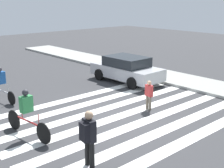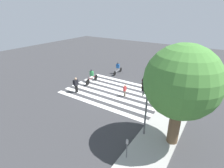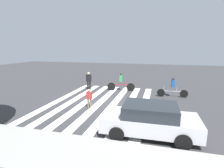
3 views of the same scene
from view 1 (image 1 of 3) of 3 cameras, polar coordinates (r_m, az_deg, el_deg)
name	(u,v)px [view 1 (image 1 of 3)]	position (r m, az deg, el deg)	size (l,w,h in m)	color
ground_plane	(121,116)	(12.49, 1.60, -5.83)	(60.00, 60.00, 0.00)	#38383A
sidewalk_curb	(207,86)	(17.18, 16.91, -0.30)	(36.00, 2.50, 0.14)	#9E9E99
crosswalk_stripes	(121,116)	(12.49, 1.60, -5.81)	(6.68, 10.00, 0.01)	white
pedestrian_adult_blue_shirt	(88,135)	(8.56, -4.37, -9.26)	(0.48, 0.41, 1.63)	black
pedestrian_adult_yellow_jacket	(149,93)	(13.01, 6.76, -1.73)	(0.37, 0.20, 1.27)	#6B6051
cyclist_far_lane	(27,112)	(10.78, -15.31, -4.97)	(2.44, 0.42, 1.66)	black
cyclist_mid_street	(1,82)	(14.92, -19.67, 0.27)	(2.33, 0.42, 1.58)	black
car_parked_dark_suv	(127,69)	(17.38, 2.68, 2.79)	(4.18, 2.06, 1.42)	#B7B7BC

